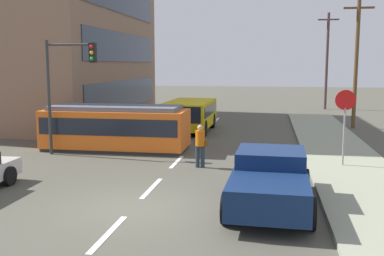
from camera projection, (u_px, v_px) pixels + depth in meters
ground_plane at (193, 145)px, 22.30m from camera, size 120.00×120.00×0.00m
sidewalk_curb_right at (350, 167)px, 17.25m from camera, size 3.20×36.00×0.14m
lane_stripe_0 at (108, 234)px, 10.59m from camera, size 0.16×2.40×0.01m
lane_stripe_1 at (152, 188)px, 14.49m from camera, size 0.16×2.40×0.01m
lane_stripe_2 at (177, 162)px, 18.40m from camera, size 0.16×2.40×0.01m
lane_stripe_3 at (205, 132)px, 26.41m from camera, size 0.16×2.40×0.01m
lane_stripe_4 at (217, 120)px, 32.26m from camera, size 0.16×2.40×0.01m
corner_building at (10, 7)px, 31.85m from camera, size 16.80×16.86×16.00m
streetcar_tram at (116, 127)px, 20.97m from camera, size 6.67×2.54×2.07m
city_bus at (190, 114)px, 26.74m from camera, size 2.61×5.49×1.80m
pedestrian_crossing at (200, 143)px, 17.29m from camera, size 0.48×0.36×1.67m
pickup_truck_parked at (270, 180)px, 12.44m from camera, size 2.38×5.05×1.55m
parked_sedan_mid at (104, 124)px, 25.24m from camera, size 2.18×4.44×1.19m
stop_sign at (345, 112)px, 16.92m from camera, size 0.76×0.07×2.88m
traffic_light_mast at (67, 76)px, 19.36m from camera, size 2.30×0.33×5.01m
utility_pole_mid at (356, 61)px, 27.59m from camera, size 1.80×0.24×7.96m
utility_pole_far at (327, 59)px, 39.51m from camera, size 1.80×0.24×8.43m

